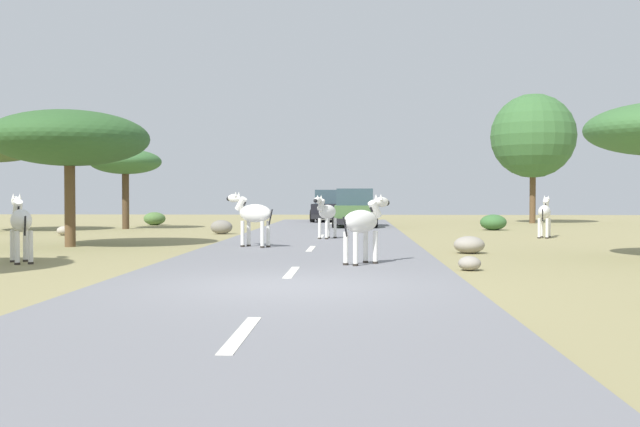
# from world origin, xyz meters

# --- Properties ---
(ground_plane) EXTENTS (90.00, 90.00, 0.00)m
(ground_plane) POSITION_xyz_m (0.00, 0.00, 0.00)
(ground_plane) COLOR #8E8456
(road) EXTENTS (6.00, 64.00, 0.05)m
(road) POSITION_xyz_m (-0.10, 0.00, 0.03)
(road) COLOR slate
(road) RESTS_ON ground_plane
(lane_markings) EXTENTS (0.16, 56.00, 0.01)m
(lane_markings) POSITION_xyz_m (-0.10, -1.00, 0.05)
(lane_markings) COLOR silver
(lane_markings) RESTS_ON road
(zebra_0) EXTENTS (0.83, 1.44, 1.44)m
(zebra_0) POSITION_xyz_m (0.14, 12.58, 0.91)
(zebra_0) COLOR silver
(zebra_0) RESTS_ON road
(zebra_1) EXTENTS (1.47, 1.04, 1.53)m
(zebra_1) POSITION_xyz_m (-1.74, 8.62, 0.96)
(zebra_1) COLOR silver
(zebra_1) RESTS_ON road
(zebra_2) EXTENTS (1.12, 1.31, 1.45)m
(zebra_2) POSITION_xyz_m (1.24, 3.69, 0.91)
(zebra_2) COLOR silver
(zebra_2) RESTS_ON road
(zebra_3) EXTENTS (1.08, 1.44, 1.52)m
(zebra_3) POSITION_xyz_m (-6.20, 4.17, 0.90)
(zebra_3) COLOR silver
(zebra_3) RESTS_ON ground_plane
(zebra_4) EXTENTS (0.79, 1.49, 1.47)m
(zebra_4) POSITION_xyz_m (7.66, 14.26, 0.88)
(zebra_4) COLOR silver
(zebra_4) RESTS_ON ground_plane
(car_0) EXTENTS (2.04, 4.35, 1.74)m
(car_0) POSITION_xyz_m (1.07, 22.31, 0.85)
(car_0) COLOR #476B38
(car_0) RESTS_ON road
(car_1) EXTENTS (2.22, 4.44, 1.74)m
(car_1) POSITION_xyz_m (-0.21, 28.98, 0.85)
(car_1) COLOR black
(car_1) RESTS_ON road
(tree_1) EXTENTS (4.46, 4.46, 6.88)m
(tree_1) POSITION_xyz_m (10.55, 27.93, 4.64)
(tree_1) COLOR brown
(tree_1) RESTS_ON ground_plane
(tree_2) EXTENTS (4.51, 4.51, 3.90)m
(tree_2) POSITION_xyz_m (-7.09, 9.15, 3.09)
(tree_2) COLOR brown
(tree_2) RESTS_ON ground_plane
(tree_5) EXTENTS (3.14, 3.14, 3.52)m
(tree_5) POSITION_xyz_m (-9.02, 20.35, 2.93)
(tree_5) COLOR #4C3823
(tree_5) RESTS_ON ground_plane
(bush_2) EXTENTS (1.08, 0.97, 0.65)m
(bush_2) POSITION_xyz_m (-8.88, 24.49, 0.32)
(bush_2) COLOR #4C7038
(bush_2) RESTS_ON ground_plane
(bush_4) EXTENTS (1.12, 1.00, 0.67)m
(bush_4) POSITION_xyz_m (6.96, 19.90, 0.33)
(bush_4) COLOR #386633
(bush_4) RESTS_ON ground_plane
(rock_0) EXTENTS (0.44, 0.46, 0.28)m
(rock_0) POSITION_xyz_m (3.30, 2.97, 0.14)
(rock_0) COLOR gray
(rock_0) RESTS_ON ground_plane
(rock_1) EXTENTS (0.84, 0.59, 0.54)m
(rock_1) POSITION_xyz_m (-4.01, 16.22, 0.27)
(rock_1) COLOR gray
(rock_1) RESTS_ON ground_plane
(rock_3) EXTENTS (0.56, 0.53, 0.35)m
(rock_3) POSITION_xyz_m (-9.64, 15.06, 0.17)
(rock_3) COLOR #A89E8C
(rock_3) RESTS_ON ground_plane
(rock_4) EXTENTS (0.78, 0.75, 0.44)m
(rock_4) POSITION_xyz_m (3.96, 7.24, 0.22)
(rock_4) COLOR gray
(rock_4) RESTS_ON ground_plane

